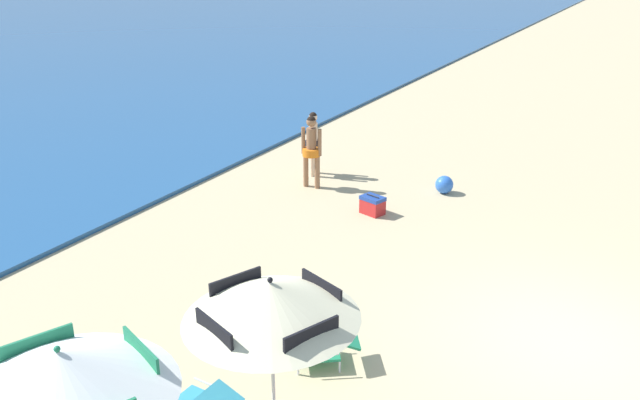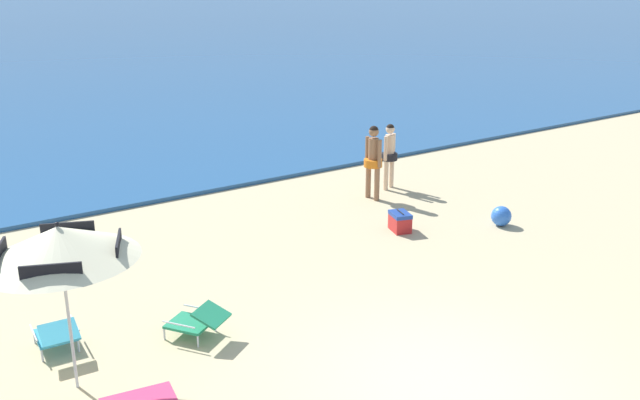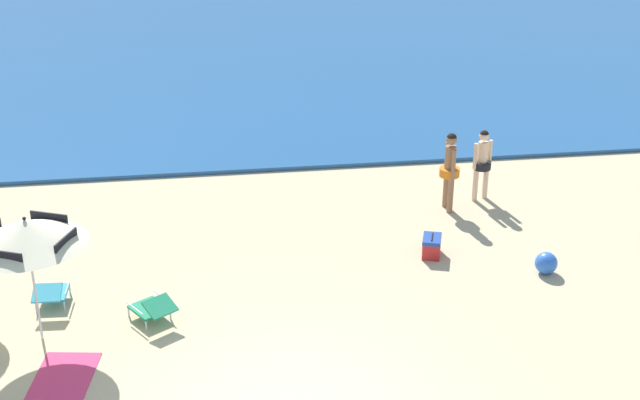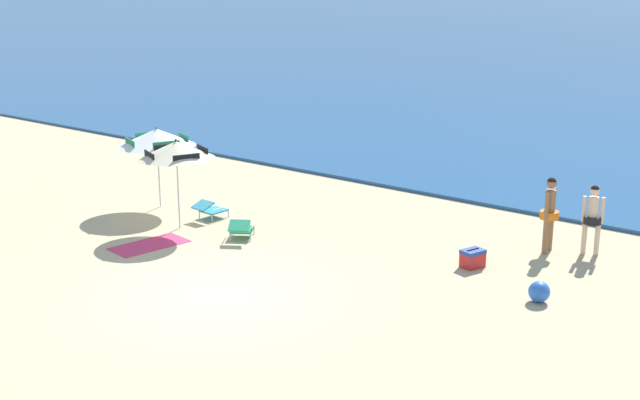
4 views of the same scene
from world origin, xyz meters
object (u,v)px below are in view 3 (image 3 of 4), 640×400
Objects in this scene: lounge_chair_under_umbrella at (153,308)px; cooler_box at (432,246)px; lounge_chair_beside_umbrella at (51,293)px; beach_ball at (546,263)px; beach_umbrella_striped_main at (26,233)px; beach_towel at (60,386)px; person_standing_near_shore at (450,166)px; person_standing_beside at (482,160)px.

cooler_box is (5.33, 1.68, -0.07)m from lounge_chair_under_umbrella.
beach_ball is at bearing -0.18° from lounge_chair_beside_umbrella.
beach_umbrella_striped_main reaches higher than lounge_chair_beside_umbrella.
beach_ball is 0.24× the size of beach_towel.
cooler_box is 0.32× the size of beach_towel.
cooler_box is (7.14, 0.94, -0.07)m from lounge_chair_beside_umbrella.
beach_ball is (1.12, -2.96, -0.81)m from person_standing_near_shore.
person_standing_near_shore is 1.08× the size of person_standing_beside.
person_standing_near_shore is 2.31m from cooler_box.
lounge_chair_under_umbrella is at bearing -22.25° from lounge_chair_beside_umbrella.
lounge_chair_under_umbrella is at bearing -149.31° from person_standing_near_shore.
lounge_chair_under_umbrella is 1.13× the size of lounge_chair_beside_umbrella.
lounge_chair_beside_umbrella is 0.55× the size of person_standing_beside.
lounge_chair_under_umbrella is (1.84, 0.30, -1.73)m from beach_umbrella_striped_main.
beach_umbrella_striped_main reaches higher than beach_towel.
lounge_chair_beside_umbrella is 9.47m from person_standing_beside.
beach_ball is at bearing 15.37° from beach_towel.
person_standing_near_shore reaches higher than lounge_chair_beside_umbrella.
person_standing_beside is at bearing 30.20° from lounge_chair_under_umbrella.
lounge_chair_beside_umbrella is 8.54m from person_standing_near_shore.
beach_umbrella_striped_main is 9.37m from beach_ball.
beach_towel is (-7.58, -5.35, -1.01)m from person_standing_near_shore.
lounge_chair_beside_umbrella is at bearing 157.75° from lounge_chair_under_umbrella.
beach_ball is at bearing -85.36° from person_standing_beside.
person_standing_beside reaches higher than beach_towel.
beach_ball is 9.02m from beach_towel.
beach_towel is (-8.42, -5.77, -0.94)m from person_standing_beside.
beach_umbrella_striped_main reaches higher than person_standing_beside.
person_standing_beside is (0.85, 0.42, -0.08)m from person_standing_near_shore.
beach_umbrella_striped_main is 9.95m from person_standing_beside.
lounge_chair_under_umbrella is 2.20m from beach_towel.
beach_umbrella_striped_main is 2.54m from lounge_chair_under_umbrella.
lounge_chair_under_umbrella is at bearing -174.45° from beach_ball.
person_standing_near_shore is at bearing 35.23° from beach_towel.
lounge_chair_under_umbrella is at bearing 50.32° from beach_towel.
lounge_chair_beside_umbrella is (0.03, 1.04, -1.72)m from beach_umbrella_striped_main.
cooler_box reaches higher than beach_ball.
person_standing_near_shore reaches higher than person_standing_beside.
beach_umbrella_striped_main is 4.61× the size of cooler_box.
lounge_chair_under_umbrella reaches higher than beach_ball.
beach_umbrella_striped_main reaches higher than cooler_box.
lounge_chair_beside_umbrella is at bearing 99.65° from beach_towel.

